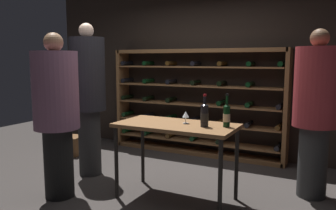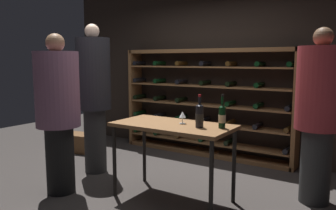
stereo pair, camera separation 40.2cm
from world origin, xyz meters
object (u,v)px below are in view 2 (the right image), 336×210
(wine_crate, at_px, (80,143))
(wine_bottle_black_capsule, at_px, (222,116))
(person_bystander_red_print, at_px, (58,107))
(person_guest_blue_shirt, at_px, (94,91))
(wine_bottle_gold_foil, at_px, (200,115))
(tasting_table, at_px, (173,132))
(wine_glass_stemmed_left, at_px, (183,115))
(person_guest_khaki, at_px, (319,109))
(wine_rack, at_px, (204,103))

(wine_crate, distance_m, wine_bottle_black_capsule, 3.14)
(person_bystander_red_print, height_order, wine_crate, person_bystander_red_print)
(person_guest_blue_shirt, distance_m, wine_bottle_gold_foil, 1.76)
(tasting_table, bearing_deg, wine_bottle_black_capsule, 8.59)
(person_guest_blue_shirt, bearing_deg, wine_glass_stemmed_left, -125.37)
(wine_bottle_gold_foil, xyz_separation_m, wine_bottle_black_capsule, (0.21, 0.10, -0.00))
(person_bystander_red_print, bearing_deg, wine_glass_stemmed_left, -129.38)
(tasting_table, xyz_separation_m, wine_glass_stemmed_left, (0.08, 0.07, 0.18))
(person_guest_khaki, bearing_deg, person_bystander_red_print, 66.59)
(tasting_table, height_order, wine_glass_stemmed_left, wine_glass_stemmed_left)
(wine_rack, xyz_separation_m, wine_glass_stemmed_left, (0.63, -1.76, 0.10))
(wine_crate, xyz_separation_m, wine_glass_stemmed_left, (2.48, -0.75, 0.80))
(person_guest_khaki, bearing_deg, wine_crate, 38.66)
(person_bystander_red_print, height_order, wine_glass_stemmed_left, person_bystander_red_print)
(tasting_table, distance_m, wine_bottle_gold_foil, 0.40)
(wine_rack, relative_size, tasting_table, 2.23)
(person_guest_blue_shirt, relative_size, wine_bottle_gold_foil, 5.90)
(tasting_table, relative_size, person_bystander_red_print, 0.71)
(person_guest_blue_shirt, xyz_separation_m, wine_crate, (-0.99, 0.61, -0.98))
(wine_bottle_gold_foil, bearing_deg, tasting_table, 177.50)
(wine_bottle_gold_foil, relative_size, wine_glass_stemmed_left, 2.54)
(person_bystander_red_print, height_order, wine_bottle_gold_foil, person_bystander_red_print)
(wine_rack, bearing_deg, person_guest_khaki, -28.87)
(tasting_table, relative_size, wine_crate, 2.74)
(wine_bottle_black_capsule, bearing_deg, person_guest_khaki, 40.82)
(wine_crate, xyz_separation_m, wine_bottle_black_capsule, (2.94, -0.73, 0.83))
(person_guest_khaki, relative_size, wine_bottle_gold_foil, 5.50)
(wine_bottle_black_capsule, height_order, wine_glass_stemmed_left, wine_bottle_black_capsule)
(person_guest_blue_shirt, relative_size, wine_glass_stemmed_left, 15.00)
(person_bystander_red_print, relative_size, wine_bottle_gold_foil, 5.38)
(wine_rack, xyz_separation_m, person_guest_blue_shirt, (-0.86, -1.61, 0.27))
(wine_bottle_gold_foil, bearing_deg, wine_crate, 163.09)
(person_guest_khaki, bearing_deg, wine_bottle_black_capsule, 80.07)
(person_bystander_red_print, bearing_deg, tasting_table, -130.38)
(tasting_table, bearing_deg, person_bystander_red_print, -155.70)
(wine_rack, bearing_deg, wine_bottle_black_capsule, -57.99)
(tasting_table, bearing_deg, wine_crate, 161.19)
(person_bystander_red_print, xyz_separation_m, wine_bottle_black_capsule, (1.76, 0.63, -0.03))
(wine_bottle_black_capsule, bearing_deg, person_bystander_red_print, -160.27)
(wine_crate, distance_m, wine_glass_stemmed_left, 2.71)
(wine_rack, relative_size, person_bystander_red_print, 1.59)
(wine_rack, xyz_separation_m, tasting_table, (0.54, -1.82, -0.09))
(wine_rack, distance_m, wine_crate, 2.22)
(person_guest_blue_shirt, bearing_deg, wine_rack, -58.01)
(person_guest_khaki, height_order, person_guest_blue_shirt, person_guest_blue_shirt)
(person_guest_blue_shirt, bearing_deg, wine_bottle_gold_foil, -127.18)
(tasting_table, bearing_deg, wine_glass_stemmed_left, 37.85)
(wine_rack, distance_m, person_guest_blue_shirt, 1.85)
(tasting_table, xyz_separation_m, person_guest_blue_shirt, (-1.41, 0.21, 0.36))
(wine_rack, relative_size, person_guest_blue_shirt, 1.45)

